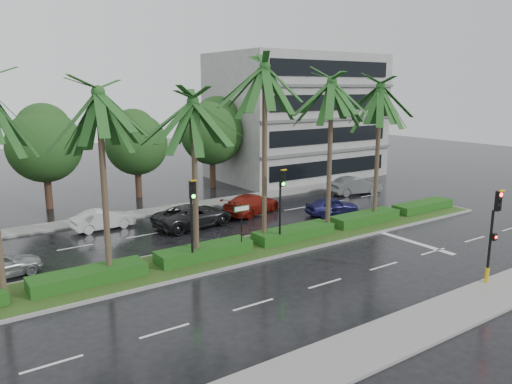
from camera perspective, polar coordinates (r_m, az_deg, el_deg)
ground at (r=27.22m, az=0.71°, el=-7.13°), size 120.00×120.00×0.00m
near_sidewalk at (r=20.41m, az=18.12°, el=-14.33°), size 40.00×2.40×0.12m
far_sidewalk at (r=37.23m, az=-10.07°, el=-1.97°), size 40.00×2.00×0.12m
median at (r=27.97m, az=-0.49°, el=-6.42°), size 36.00×4.00×0.15m
hedge at (r=27.85m, az=-0.49°, el=-5.70°), size 35.20×1.40×0.60m
lane_markings at (r=28.68m, az=6.19°, el=-6.18°), size 34.00×13.06×0.01m
palm_row at (r=25.88m, az=-2.86°, el=10.68°), size 26.30×4.20×10.62m
signal_near at (r=24.75m, az=25.47°, el=-4.21°), size 0.34×0.45×4.36m
signal_median_left at (r=24.61m, az=-7.29°, el=-2.01°), size 0.34×0.42×4.36m
signal_median_right at (r=27.50m, az=2.91°, el=-0.45°), size 0.34×0.42×4.36m
street_sign at (r=26.44m, az=-1.65°, el=-2.89°), size 0.95×0.09×2.60m
bg_trees at (r=41.94m, az=-12.12°, el=6.25°), size 33.14×5.61×8.11m
building at (r=50.45m, az=4.65°, el=8.61°), size 16.00×10.00×12.00m
car_white at (r=33.11m, az=-17.09°, el=-3.03°), size 1.60×3.97×1.28m
car_darkgrey at (r=32.45m, az=-7.16°, el=-2.70°), size 3.04×5.57×1.48m
car_red at (r=35.50m, az=-0.50°, el=-1.37°), size 3.52×5.34×1.44m
car_blue at (r=35.62m, az=8.70°, el=-1.59°), size 2.35×4.03×1.29m
car_grey at (r=42.76m, az=11.27°, el=0.72°), size 2.37×4.71×1.48m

